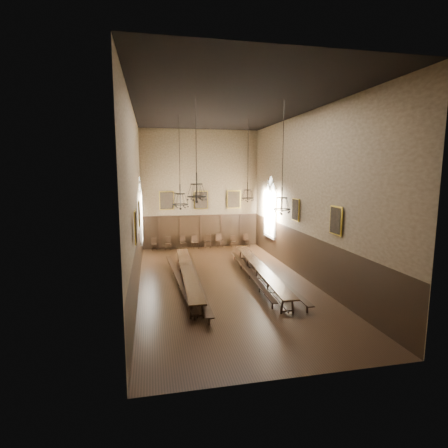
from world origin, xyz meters
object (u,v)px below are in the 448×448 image
object	(u,v)px
chair_3	(195,245)
chair_5	(219,243)
chair_0	(154,246)
table_right	(260,274)
bench_right_outer	(271,276)
chair_4	(208,244)
chandelier_back_right	(248,192)
chandelier_back_left	(180,199)
bench_right_inner	(249,274)
bench_left_inner	(196,280)
bench_left_outer	(179,281)
chair_6	(233,243)
table_left	(188,276)
chandelier_front_right	(282,202)
chair_2	(183,245)
chair_7	(246,242)
chair_1	(168,246)
chandelier_front_left	(197,190)

from	to	relation	value
chair_3	chair_5	bearing A→B (deg)	-13.15
chair_0	table_right	bearing A→B (deg)	-63.64
chair_5	bench_right_outer	bearing A→B (deg)	-92.18
chair_4	chandelier_back_right	distance (m)	7.54
chair_0	chandelier_back_left	distance (m)	7.75
chandelier_back_left	bench_right_inner	bearing A→B (deg)	-28.92
bench_left_inner	chair_4	bearing A→B (deg)	77.05
bench_left_outer	chair_6	bearing A→B (deg)	60.09
table_left	bench_right_outer	size ratio (longest dim) A/B	1.03
chair_4	chandelier_front_right	size ratio (longest dim) A/B	0.21
bench_right_inner	chair_2	xyz separation A→B (m)	(-2.88, 8.26, 0.04)
chair_3	chair_7	world-z (taller)	chair_3
chair_1	chandelier_back_left	size ratio (longest dim) A/B	0.19
chair_2	bench_right_outer	bearing A→B (deg)	-77.84
chair_0	chair_2	distance (m)	2.17
chair_4	chair_1	bearing A→B (deg)	-167.38
table_left	bench_right_inner	xyz separation A→B (m)	(3.39, 0.08, -0.12)
chair_3	chandelier_front_right	size ratio (longest dim) A/B	0.20
bench_left_inner	chair_7	size ratio (longest dim) A/B	10.82
bench_left_inner	chair_6	xyz separation A→B (m)	(4.04, 8.72, -0.04)
chair_0	chandelier_back_right	bearing A→B (deg)	-53.50
chair_4	chair_6	xyz separation A→B (m)	(2.02, -0.04, -0.05)
bench_right_outer	chair_5	xyz separation A→B (m)	(-1.12, 8.88, 0.04)
chair_7	chandelier_back_left	bearing A→B (deg)	-144.73
bench_right_outer	chair_0	bearing A→B (deg)	124.62
bench_right_outer	chair_1	distance (m)	10.19
bench_left_outer	table_right	bearing A→B (deg)	-0.46
chair_5	chandelier_front_right	bearing A→B (deg)	-95.95
table_right	chair_4	size ratio (longest dim) A/B	9.68
bench_right_inner	bench_right_outer	size ratio (longest dim) A/B	0.95
chair_3	chair_4	bearing A→B (deg)	-14.10
bench_right_inner	chair_7	size ratio (longest dim) A/B	9.58
bench_right_inner	chandelier_front_right	bearing A→B (deg)	-77.73
chair_6	chandelier_front_right	distance (m)	12.00
chair_4	chandelier_front_left	xyz separation A→B (m)	(-2.25, -11.11, 4.78)
table_right	bench_right_outer	bearing A→B (deg)	-11.45
chair_3	chair_0	bearing A→B (deg)	160.59
bench_left_inner	chair_6	world-z (taller)	chair_6
chandelier_front_left	chair_5	bearing A→B (deg)	74.13
chair_3	chandelier_front_left	size ratio (longest dim) A/B	0.23
bench_right_inner	chandelier_back_left	size ratio (longest dim) A/B	1.81
bench_left_outer	chair_5	distance (m)	9.54
chair_3	chair_7	distance (m)	4.10
table_left	bench_left_outer	xyz separation A→B (m)	(-0.51, -0.25, -0.12)
chair_1	chair_6	bearing A→B (deg)	11.44
chair_4	chandelier_front_right	bearing A→B (deg)	-68.84
chandelier_back_right	bench_right_outer	bearing A→B (deg)	-78.55
chair_4	chandelier_front_right	xyz separation A→B (m)	(1.62, -11.25, 4.21)
chair_2	chandelier_back_right	world-z (taller)	chandelier_back_right
chair_6	chandelier_back_left	distance (m)	8.80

